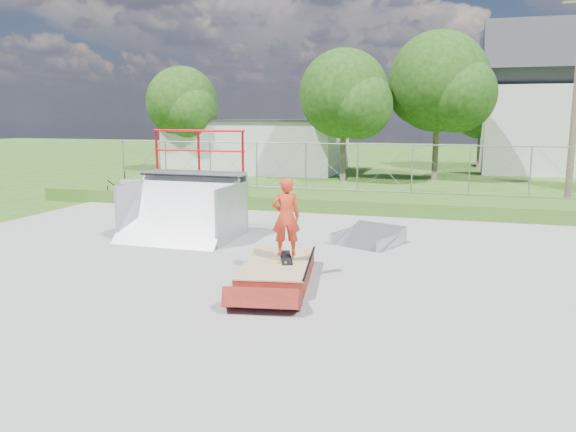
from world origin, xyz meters
name	(u,v)px	position (x,y,z in m)	size (l,w,h in m)	color
ground	(270,282)	(0.00, 0.00, 0.00)	(120.00, 120.00, 0.00)	#305B1A
concrete_pad	(270,281)	(0.00, 0.00, 0.02)	(20.00, 16.00, 0.04)	#9A9B98
grass_berm	(352,202)	(0.00, 9.50, 0.25)	(24.00, 3.00, 0.50)	#305B1A
grind_box	(278,271)	(0.12, 0.18, 0.20)	(1.75, 2.89, 0.40)	maroon
quarter_pipe	(180,186)	(-3.56, 3.13, 1.46)	(2.92, 2.47, 2.92)	#AAACB2
flat_bank_ramp	(368,237)	(1.41, 3.88, 0.22)	(1.43, 1.52, 0.44)	#AAACB2
skateboard	(286,258)	(0.26, 0.29, 0.45)	(0.22, 0.80, 0.02)	black
skater	(286,220)	(0.26, 0.29, 1.24)	(0.58, 0.38, 1.58)	red
concrete_stairs	(133,192)	(-8.50, 8.70, 0.40)	(1.50, 1.60, 0.80)	#9A9B98
chain_link_fence	(357,168)	(0.00, 10.50, 1.40)	(20.00, 0.06, 1.80)	gray
utility_building_flat	(258,146)	(-8.00, 22.00, 1.50)	(10.00, 6.00, 3.00)	beige
gable_house	(556,107)	(9.00, 26.00, 3.84)	(8.40, 6.08, 8.94)	beige
utility_pole	(576,96)	(7.50, 12.00, 4.00)	(0.24, 0.24, 8.00)	brown
tree_left_near	(348,97)	(-1.75, 17.83, 4.24)	(4.76, 4.48, 6.65)	brown
tree_center	(444,85)	(2.78, 19.81, 4.85)	(5.44, 5.12, 7.60)	brown
tree_left_far	(185,105)	(-11.77, 19.85, 3.94)	(4.42, 4.16, 6.18)	brown
tree_back_mid	(485,111)	(5.21, 27.86, 3.63)	(4.08, 3.84, 5.70)	brown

